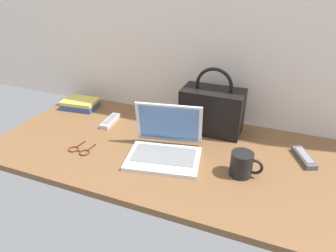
{
  "coord_description": "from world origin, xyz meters",
  "views": [
    {
      "loc": [
        0.45,
        -1.08,
        0.77
      ],
      "look_at": [
        0.02,
        0.0,
        0.15
      ],
      "focal_mm": 32.05,
      "sensor_mm": 36.0,
      "label": 1
    }
  ],
  "objects_px": {
    "remote_control_far": "(304,157)",
    "book_stack": "(80,104)",
    "coffee_mug": "(242,164)",
    "eyeglasses": "(79,150)",
    "handbag": "(212,110)",
    "remote_control_near": "(110,121)",
    "laptop": "(165,146)"
  },
  "relations": [
    {
      "from": "handbag",
      "to": "eyeglasses",
      "type": "bearing_deg",
      "value": -140.69
    },
    {
      "from": "remote_control_near",
      "to": "handbag",
      "type": "distance_m",
      "value": 0.54
    },
    {
      "from": "handbag",
      "to": "remote_control_far",
      "type": "bearing_deg",
      "value": -13.84
    },
    {
      "from": "eyeglasses",
      "to": "handbag",
      "type": "bearing_deg",
      "value": 39.31
    },
    {
      "from": "handbag",
      "to": "book_stack",
      "type": "xyz_separation_m",
      "value": [
        -0.78,
        -0.02,
        -0.09
      ]
    },
    {
      "from": "handbag",
      "to": "book_stack",
      "type": "relative_size",
      "value": 1.61
    },
    {
      "from": "book_stack",
      "to": "remote_control_near",
      "type": "bearing_deg",
      "value": -20.99
    },
    {
      "from": "remote_control_near",
      "to": "eyeglasses",
      "type": "height_order",
      "value": "remote_control_near"
    },
    {
      "from": "coffee_mug",
      "to": "eyeglasses",
      "type": "height_order",
      "value": "coffee_mug"
    },
    {
      "from": "coffee_mug",
      "to": "handbag",
      "type": "bearing_deg",
      "value": 123.22
    },
    {
      "from": "handbag",
      "to": "laptop",
      "type": "bearing_deg",
      "value": -113.58
    },
    {
      "from": "eyeglasses",
      "to": "handbag",
      "type": "distance_m",
      "value": 0.66
    },
    {
      "from": "laptop",
      "to": "coffee_mug",
      "type": "xyz_separation_m",
      "value": [
        0.34,
        -0.02,
        0.0
      ]
    },
    {
      "from": "laptop",
      "to": "book_stack",
      "type": "bearing_deg",
      "value": 156.93
    },
    {
      "from": "laptop",
      "to": "remote_control_far",
      "type": "xyz_separation_m",
      "value": [
        0.57,
        0.19,
        -0.03
      ]
    },
    {
      "from": "remote_control_far",
      "to": "book_stack",
      "type": "distance_m",
      "value": 1.23
    },
    {
      "from": "coffee_mug",
      "to": "remote_control_near",
      "type": "distance_m",
      "value": 0.75
    },
    {
      "from": "laptop",
      "to": "handbag",
      "type": "xyz_separation_m",
      "value": [
        0.13,
        0.3,
        0.07
      ]
    },
    {
      "from": "remote_control_far",
      "to": "eyeglasses",
      "type": "distance_m",
      "value": 0.99
    },
    {
      "from": "remote_control_far",
      "to": "book_stack",
      "type": "height_order",
      "value": "book_stack"
    },
    {
      "from": "book_stack",
      "to": "remote_control_far",
      "type": "bearing_deg",
      "value": -4.21
    },
    {
      "from": "remote_control_near",
      "to": "remote_control_far",
      "type": "relative_size",
      "value": 0.99
    },
    {
      "from": "eyeglasses",
      "to": "laptop",
      "type": "bearing_deg",
      "value": 17.16
    },
    {
      "from": "laptop",
      "to": "remote_control_far",
      "type": "distance_m",
      "value": 0.6
    },
    {
      "from": "laptop",
      "to": "remote_control_near",
      "type": "relative_size",
      "value": 2.13
    },
    {
      "from": "laptop",
      "to": "eyeglasses",
      "type": "distance_m",
      "value": 0.39
    },
    {
      "from": "handbag",
      "to": "coffee_mug",
      "type": "bearing_deg",
      "value": -56.78
    },
    {
      "from": "coffee_mug",
      "to": "eyeglasses",
      "type": "relative_size",
      "value": 1.13
    },
    {
      "from": "handbag",
      "to": "remote_control_near",
      "type": "bearing_deg",
      "value": -166.99
    },
    {
      "from": "remote_control_far",
      "to": "handbag",
      "type": "bearing_deg",
      "value": 166.16
    },
    {
      "from": "coffee_mug",
      "to": "eyeglasses",
      "type": "distance_m",
      "value": 0.72
    },
    {
      "from": "coffee_mug",
      "to": "eyeglasses",
      "type": "bearing_deg",
      "value": -172.27
    }
  ]
}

